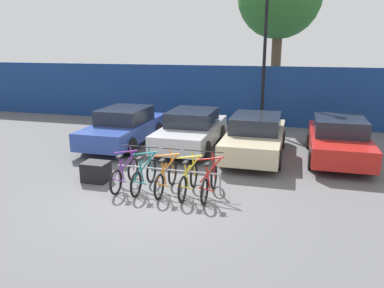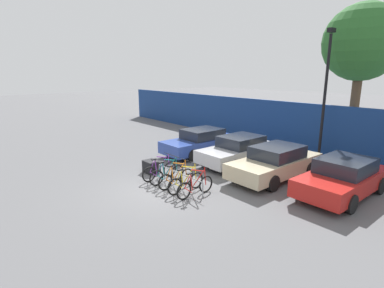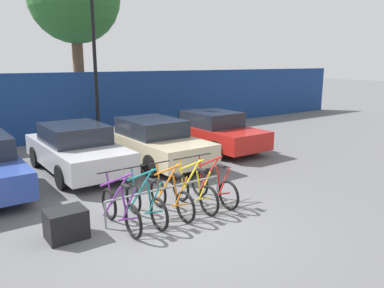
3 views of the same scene
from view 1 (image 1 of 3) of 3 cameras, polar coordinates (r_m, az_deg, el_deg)
ground_plane at (r=9.47m, az=-5.83°, el=-8.27°), size 120.00×120.00×0.00m
hoarding_wall at (r=18.04m, az=5.10°, el=7.44°), size 36.00×0.16×2.76m
bike_rack at (r=9.85m, az=-3.73°, el=-4.35°), size 2.86×0.04×0.57m
bicycle_purple at (r=10.17m, az=-10.18°, el=-4.49°), size 0.68×1.71×1.05m
bicycle_teal at (r=9.96m, az=-7.32°, el=-4.80°), size 0.68×1.71×1.05m
bicycle_orange at (r=9.74m, az=-3.97°, el=-5.16°), size 0.68×1.71×1.05m
bicycle_yellow at (r=9.57m, az=-0.55°, el=-5.50°), size 0.68×1.71×1.05m
bicycle_red at (r=9.44m, az=2.67°, el=-5.81°), size 0.68×1.71×1.05m
car_blue at (r=14.44m, az=-10.27°, el=2.61°), size 1.91×4.50×1.40m
car_silver at (r=13.74m, az=-0.04°, el=2.22°), size 1.91×4.42×1.40m
car_beige at (r=12.95m, az=9.61°, el=1.21°), size 1.91×4.56×1.40m
car_red at (r=13.25m, az=21.43°, el=0.68°), size 1.91×4.28×1.40m
lamp_post at (r=16.65m, az=11.04°, el=14.23°), size 0.24×0.44×6.46m
cargo_crate at (r=10.83m, az=-14.41°, el=-4.10°), size 0.70×0.56×0.55m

